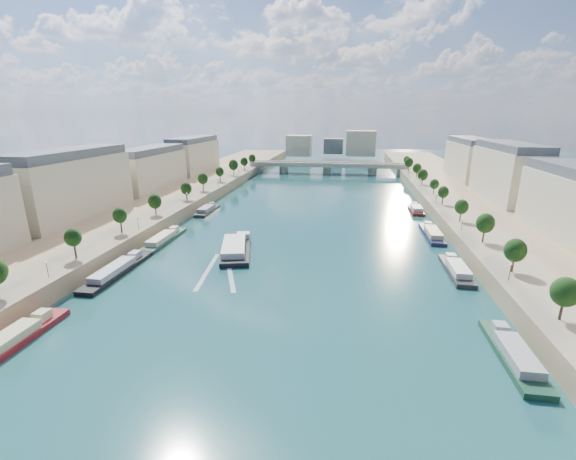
% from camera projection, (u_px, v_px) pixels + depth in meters
% --- Properties ---
extents(ground, '(700.00, 700.00, 0.00)m').
position_uv_depth(ground, '(306.00, 226.00, 149.18)').
color(ground, '#0C3037').
rests_on(ground, ground).
extents(quay_left, '(44.00, 520.00, 5.00)m').
position_uv_depth(quay_left, '(134.00, 212.00, 159.16)').
color(quay_left, '#9E8460').
rests_on(quay_left, ground).
extents(quay_right, '(44.00, 520.00, 5.00)m').
position_uv_depth(quay_right, '(506.00, 228.00, 137.74)').
color(quay_right, '#9E8460').
rests_on(quay_right, ground).
extents(pave_left, '(14.00, 520.00, 0.10)m').
position_uv_depth(pave_left, '(167.00, 208.00, 156.19)').
color(pave_left, gray).
rests_on(pave_left, quay_left).
extents(pave_right, '(14.00, 520.00, 0.10)m').
position_uv_depth(pave_right, '(463.00, 219.00, 139.24)').
color(pave_right, gray).
rests_on(pave_right, quay_right).
extents(trees_left, '(4.80, 268.80, 8.26)m').
position_uv_depth(trees_left, '(173.00, 194.00, 156.21)').
color(trees_left, '#382B1E').
rests_on(trees_left, ground).
extents(trees_right, '(4.80, 268.80, 8.26)m').
position_uv_depth(trees_right, '(452.00, 198.00, 147.41)').
color(trees_right, '#382B1E').
rests_on(trees_right, ground).
extents(lamps_left, '(0.36, 200.36, 4.28)m').
position_uv_depth(lamps_left, '(166.00, 207.00, 145.27)').
color(lamps_left, black).
rests_on(lamps_left, ground).
extents(lamps_right, '(0.36, 200.36, 4.28)m').
position_uv_depth(lamps_right, '(448.00, 208.00, 143.84)').
color(lamps_right, black).
rests_on(lamps_right, ground).
extents(buildings_left, '(16.00, 226.00, 23.20)m').
position_uv_depth(buildings_left, '(117.00, 174.00, 168.39)').
color(buildings_left, beige).
rests_on(buildings_left, ground).
extents(buildings_right, '(16.00, 226.00, 23.20)m').
position_uv_depth(buildings_right, '(537.00, 184.00, 143.11)').
color(buildings_right, beige).
rests_on(buildings_right, ground).
extents(skyline, '(79.00, 42.00, 22.00)m').
position_uv_depth(skyline, '(336.00, 144.00, 352.00)').
color(skyline, beige).
rests_on(skyline, ground).
extents(bridge, '(112.00, 12.00, 8.15)m').
position_uv_depth(bridge, '(327.00, 167.00, 277.34)').
color(bridge, '#C1B79E').
rests_on(bridge, ground).
extents(tour_barge, '(15.09, 30.20, 3.94)m').
position_uv_depth(tour_barge, '(236.00, 248.00, 121.20)').
color(tour_barge, black).
rests_on(tour_barge, ground).
extents(wake, '(13.80, 25.95, 0.04)m').
position_uv_depth(wake, '(219.00, 271.00, 105.86)').
color(wake, silver).
rests_on(wake, ground).
extents(moored_barges_left, '(5.00, 153.78, 3.60)m').
position_uv_depth(moored_barges_left, '(115.00, 272.00, 103.12)').
color(moored_barges_left, '#192438').
rests_on(moored_barges_left, ground).
extents(moored_barges_right, '(5.00, 164.31, 3.60)m').
position_uv_depth(moored_barges_right, '(461.00, 278.00, 99.83)').
color(moored_barges_right, black).
rests_on(moored_barges_right, ground).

